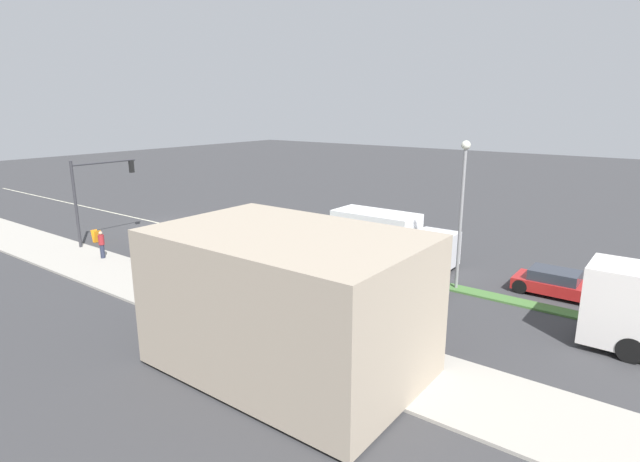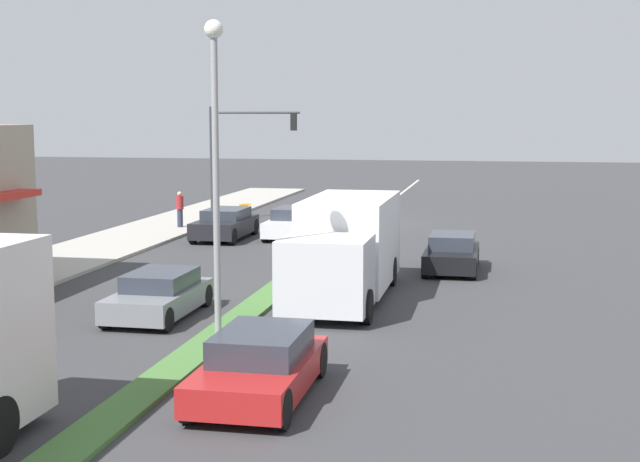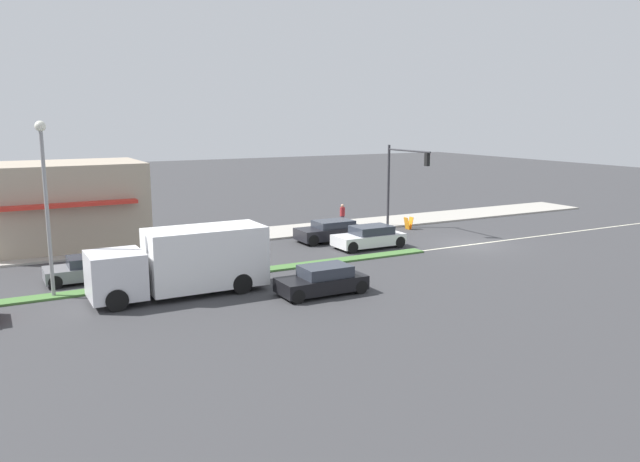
{
  "view_description": "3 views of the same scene",
  "coord_description": "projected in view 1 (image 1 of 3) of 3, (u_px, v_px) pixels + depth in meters",
  "views": [
    {
      "loc": [
        23.25,
        32.22,
        9.06
      ],
      "look_at": [
        0.23,
        15.01,
        1.83
      ],
      "focal_mm": 28.0,
      "sensor_mm": 36.0,
      "label": 1
    },
    {
      "loc": [
        -6.53,
        43.45,
        5.28
      ],
      "look_at": [
        -1.11,
        16.63,
        1.72
      ],
      "focal_mm": 50.0,
      "sensor_mm": 36.0,
      "label": 2
    },
    {
      "loc": [
        -28.07,
        25.7,
        7.65
      ],
      "look_at": [
        -0.65,
        10.84,
        1.89
      ],
      "focal_mm": 35.0,
      "sensor_mm": 36.0,
      "label": 3
    }
  ],
  "objects": [
    {
      "name": "ground_plane",
      "position": [
        364.0,
        269.0,
        28.52
      ],
      "size": [
        160.0,
        160.0,
        0.0
      ],
      "primitive_type": "plane",
      "color": "#38383A"
    },
    {
      "name": "sidewalk_right",
      "position": [
        262.0,
        323.0,
        21.23
      ],
      "size": [
        4.0,
        73.0,
        0.12
      ],
      "primitive_type": "cube",
      "color": "#A8A399",
      "rests_on": "ground"
    },
    {
      "name": "median_strip",
      "position": [
        528.0,
        304.0,
        23.29
      ],
      "size": [
        0.9,
        46.0,
        0.1
      ],
      "primitive_type": "cube",
      "color": "#477538",
      "rests_on": "ground"
    },
    {
      "name": "lane_marking_center",
      "position": [
        168.0,
        225.0,
        38.97
      ],
      "size": [
        0.16,
        60.0,
        0.01
      ],
      "primitive_type": "cube",
      "color": "beige",
      "rests_on": "ground"
    },
    {
      "name": "building_corner_store",
      "position": [
        288.0,
        301.0,
        17.12
      ],
      "size": [
        6.65,
        9.08,
        4.87
      ],
      "color": "tan",
      "rests_on": "sidewalk_right"
    },
    {
      "name": "traffic_signal_main",
      "position": [
        95.0,
        187.0,
        32.7
      ],
      "size": [
        4.59,
        0.34,
        5.6
      ],
      "color": "#333338",
      "rests_on": "sidewalk_right"
    },
    {
      "name": "street_lamp",
      "position": [
        462.0,
        197.0,
        24.18
      ],
      "size": [
        0.44,
        0.44,
        7.37
      ],
      "color": "gray",
      "rests_on": "median_strip"
    },
    {
      "name": "pedestrian",
      "position": [
        102.0,
        244.0,
        29.96
      ],
      "size": [
        0.34,
        0.34,
        1.66
      ],
      "color": "#282D42",
      "rests_on": "sidewalk_right"
    },
    {
      "name": "warning_aframe_sign",
      "position": [
        96.0,
        236.0,
        34.0
      ],
      "size": [
        0.45,
        0.53,
        0.84
      ],
      "color": "orange",
      "rests_on": "ground"
    },
    {
      "name": "delivery_truck",
      "position": [
        388.0,
        237.0,
        29.7
      ],
      "size": [
        2.44,
        7.5,
        2.87
      ],
      "color": "silver",
      "rests_on": "ground"
    },
    {
      "name": "van_white",
      "position": [
        196.0,
        234.0,
        33.63
      ],
      "size": [
        1.91,
        4.16,
        1.3
      ],
      "color": "silver",
      "rests_on": "ground"
    },
    {
      "name": "suv_black",
      "position": [
        342.0,
        229.0,
        35.12
      ],
      "size": [
        1.77,
        3.86,
        1.25
      ],
      "color": "black",
      "rests_on": "ground"
    },
    {
      "name": "suv_grey",
      "position": [
        405.0,
        283.0,
        24.53
      ],
      "size": [
        1.79,
        3.83,
        1.19
      ],
      "color": "slate",
      "rests_on": "ground"
    },
    {
      "name": "hatchback_red",
      "position": [
        557.0,
        283.0,
        24.44
      ],
      "size": [
        1.87,
        4.05,
        1.26
      ],
      "color": "#AD1E1E",
      "rests_on": "ground"
    },
    {
      "name": "sedan_dark",
      "position": [
        170.0,
        246.0,
        30.87
      ],
      "size": [
        1.92,
        4.25,
        1.29
      ],
      "color": "black",
      "rests_on": "ground"
    }
  ]
}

